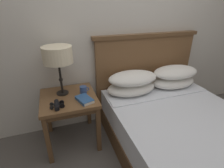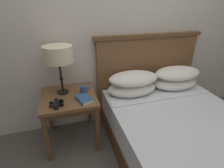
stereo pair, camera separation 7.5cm
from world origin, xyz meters
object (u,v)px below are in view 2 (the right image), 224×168
object	(u,v)px
nightstand	(69,102)
bed	(179,130)
binoculars_pair	(56,104)
table_lamp	(58,55)
book_on_nightstand	(84,99)
coffee_mug	(84,89)

from	to	relation	value
nightstand	bed	distance (m)	1.21
nightstand	binoculars_pair	world-z (taller)	binoculars_pair
table_lamp	binoculars_pair	world-z (taller)	table_lamp
book_on_nightstand	binoculars_pair	bearing A→B (deg)	-174.28
book_on_nightstand	binoculars_pair	size ratio (longest dim) A/B	1.42
table_lamp	book_on_nightstand	xyz separation A→B (m)	(0.20, -0.24, -0.41)
bed	book_on_nightstand	distance (m)	1.04
bed	book_on_nightstand	world-z (taller)	bed
bed	table_lamp	world-z (taller)	bed
nightstand	bed	world-z (taller)	bed
bed	binoculars_pair	xyz separation A→B (m)	(-1.18, 0.37, 0.31)
table_lamp	binoculars_pair	xyz separation A→B (m)	(-0.07, -0.26, -0.41)
nightstand	coffee_mug	size ratio (longest dim) A/B	5.75
nightstand	table_lamp	distance (m)	0.52
binoculars_pair	coffee_mug	bearing A→B (deg)	33.18
table_lamp	coffee_mug	size ratio (longest dim) A/B	5.08
binoculars_pair	table_lamp	bearing A→B (deg)	74.53
binoculars_pair	book_on_nightstand	bearing A→B (deg)	5.72
book_on_nightstand	table_lamp	bearing A→B (deg)	129.71
coffee_mug	table_lamp	bearing A→B (deg)	161.80
binoculars_pair	coffee_mug	world-z (taller)	coffee_mug
table_lamp	book_on_nightstand	size ratio (longest dim) A/B	2.31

